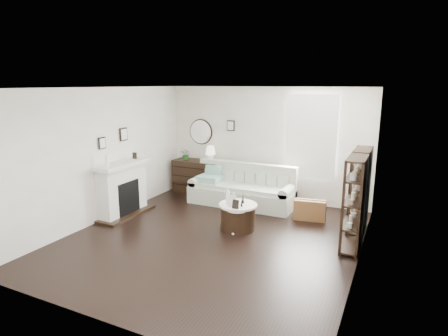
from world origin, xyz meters
The scene contains 18 objects.
room centered at (0.73, 2.70, 1.60)m, with size 5.50×5.50×5.50m.
fireplace centered at (-2.32, 0.30, 0.54)m, with size 0.50×1.40×1.84m.
shelf_unit_far centered at (2.33, 1.55, 0.80)m, with size 0.30×0.80×1.60m.
shelf_unit_near centered at (2.33, 0.65, 0.80)m, with size 0.30×0.80×1.60m.
sofa centered at (-0.30, 2.07, 0.31)m, with size 2.43×0.84×0.94m.
quilt centered at (-1.09, 1.95, 0.56)m, with size 0.55×0.45×0.14m, color #279273.
suitcase centered at (1.37, 1.70, 0.21)m, with size 0.64×0.21×0.43m, color brown.
dresser centered at (-1.71, 2.47, 0.42)m, with size 1.27×0.54×0.84m.
table_lamp centered at (-1.34, 2.47, 1.05)m, with size 0.26×0.26×0.40m, color silver, non-canonical shape.
potted_plant centered at (-2.02, 2.42, 0.99)m, with size 0.26×0.22×0.29m, color #195A1A.
drum_table centered at (0.23, 0.61, 0.26)m, with size 0.73×0.73×0.51m.
pedestal_table centered at (0.28, 0.45, 0.46)m, with size 0.42×0.42×0.51m.
eiffel_drum centered at (0.31, 0.66, 0.61)m, with size 0.11×0.11×0.19m, color black, non-canonical shape.
bottle_drum centered at (0.05, 0.53, 0.68)m, with size 0.08×0.08×0.33m, color silver.
card_frame_drum centered at (0.18, 0.43, 0.62)m, with size 0.16×0.01×0.22m, color silver.
eiffel_ped centered at (0.36, 0.48, 0.59)m, with size 0.09×0.09×0.16m, color black, non-canonical shape.
flask_ped centered at (0.20, 0.47, 0.64)m, with size 0.14×0.14×0.26m, color silver, non-canonical shape.
card_frame_ped centered at (0.30, 0.34, 0.59)m, with size 0.13×0.01×0.17m, color black.
Camera 1 is at (2.95, -5.68, 2.77)m, focal length 30.00 mm.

